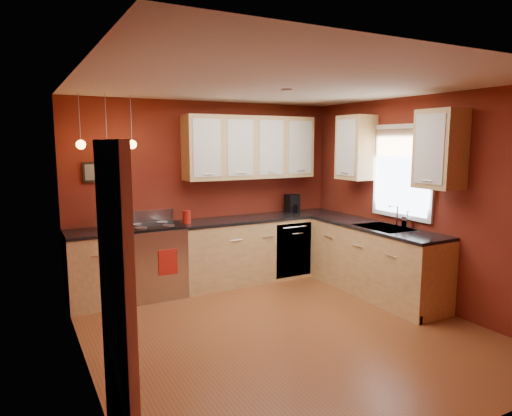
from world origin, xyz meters
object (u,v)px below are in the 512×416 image
red_canister (187,217)px  gas_range (153,260)px  sink (384,229)px  soap_pump (407,219)px  coffee_maker (292,204)px

red_canister → gas_range: bearing=177.0°
gas_range → sink: (2.62, -1.50, 0.43)m
gas_range → soap_pump: (2.86, -1.66, 0.57)m
gas_range → sink: sink is taller
gas_range → red_canister: 0.72m
sink → red_canister: (-2.15, 1.48, 0.11)m
gas_range → coffee_maker: size_ratio=3.95×
gas_range → red_canister: bearing=-3.0°
sink → soap_pump: sink is taller
red_canister → coffee_maker: 1.80m
sink → red_canister: 2.61m
soap_pump → red_canister: bearing=145.6°
red_canister → coffee_maker: bearing=4.9°
red_canister → soap_pump: 2.89m
red_canister → sink: bearing=-34.4°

